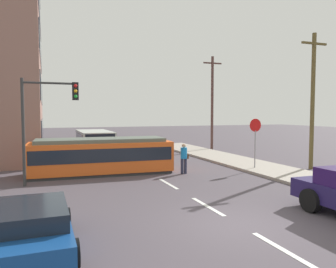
{
  "coord_description": "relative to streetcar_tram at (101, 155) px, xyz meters",
  "views": [
    {
      "loc": [
        -5.38,
        -8.24,
        3.35
      ],
      "look_at": [
        1.18,
        9.12,
        2.15
      ],
      "focal_mm": 34.76,
      "sensor_mm": 36.0,
      "label": 1
    }
  ],
  "objects": [
    {
      "name": "sidewalk_curb_right",
      "position": [
        9.32,
        -3.79,
        -0.94
      ],
      "size": [
        3.2,
        36.0,
        0.14
      ],
      "primitive_type": "cube",
      "color": "#A2998D",
      "rests_on": "ground"
    },
    {
      "name": "lane_stripe_2",
      "position": [
        2.52,
        -3.79,
        -1.01
      ],
      "size": [
        0.16,
        2.4,
        0.01
      ],
      "primitive_type": "cube",
      "color": "silver",
      "rests_on": "ground"
    },
    {
      "name": "parked_sedan_near",
      "position": [
        -3.22,
        -9.73,
        -0.39
      ],
      "size": [
        1.97,
        4.12,
        1.19
      ],
      "color": "navy",
      "rests_on": "ground"
    },
    {
      "name": "city_bus",
      "position": [
        0.98,
        9.62,
        0.06
      ],
      "size": [
        2.59,
        5.99,
        1.86
      ],
      "color": "#B0B8AE",
      "rests_on": "ground"
    },
    {
      "name": "utility_pole_near",
      "position": [
        11.97,
        -3.0,
        3.18
      ],
      "size": [
        1.8,
        0.24,
        8.02
      ],
      "color": "brown",
      "rests_on": "ground"
    },
    {
      "name": "lane_stripe_1",
      "position": [
        2.52,
        -7.79,
        -1.01
      ],
      "size": [
        0.16,
        2.4,
        0.01
      ],
      "primitive_type": "cube",
      "color": "silver",
      "rests_on": "ground"
    },
    {
      "name": "lane_stripe_4",
      "position": [
        2.52,
        12.0,
        -1.01
      ],
      "size": [
        0.16,
        2.4,
        0.01
      ],
      "primitive_type": "cube",
      "color": "silver",
      "rests_on": "ground"
    },
    {
      "name": "traffic_light_mast",
      "position": [
        -2.82,
        -1.94,
        2.43
      ],
      "size": [
        2.53,
        0.33,
        4.94
      ],
      "color": "#333333",
      "rests_on": "ground"
    },
    {
      "name": "utility_pole_mid",
      "position": [
        11.35,
        8.23,
        3.39
      ],
      "size": [
        1.8,
        0.24,
        8.44
      ],
      "color": "#523632",
      "rests_on": "ground"
    },
    {
      "name": "stop_sign",
      "position": [
        8.65,
        -2.05,
        1.18
      ],
      "size": [
        0.76,
        0.07,
        2.88
      ],
      "color": "gray",
      "rests_on": "sidewalk_curb_right"
    },
    {
      "name": "lane_stripe_3",
      "position": [
        2.52,
        6.0,
        -1.01
      ],
      "size": [
        0.16,
        2.4,
        0.01
      ],
      "primitive_type": "cube",
      "color": "silver",
      "rests_on": "ground"
    },
    {
      "name": "streetcar_tram",
      "position": [
        0.0,
        0.0,
        0.0
      ],
      "size": [
        7.76,
        2.89,
        1.96
      ],
      "color": "orange",
      "rests_on": "ground"
    },
    {
      "name": "ground_plane",
      "position": [
        2.52,
        0.21,
        -1.01
      ],
      "size": [
        120.0,
        120.0,
        0.0
      ],
      "primitive_type": "plane",
      "color": "#4D454D"
    },
    {
      "name": "pedestrian_crossing",
      "position": [
        4.25,
        -1.69,
        -0.07
      ],
      "size": [
        0.47,
        0.36,
        1.67
      ],
      "color": "#2A2C43",
      "rests_on": "ground"
    },
    {
      "name": "lane_stripe_0",
      "position": [
        2.52,
        -11.79,
        -1.01
      ],
      "size": [
        0.16,
        2.4,
        0.01
      ],
      "primitive_type": "cube",
      "color": "silver",
      "rests_on": "ground"
    }
  ]
}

